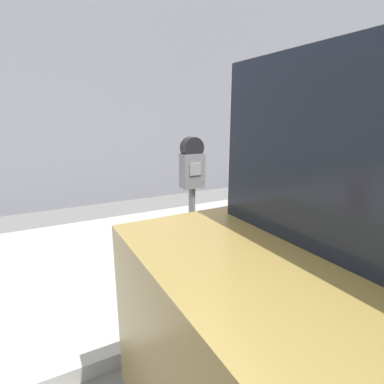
{
  "coord_description": "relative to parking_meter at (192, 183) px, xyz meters",
  "views": [
    {
      "loc": [
        -1.47,
        -0.88,
        1.62
      ],
      "look_at": [
        -0.32,
        1.3,
        1.0
      ],
      "focal_mm": 28.0,
      "sensor_mm": 36.0,
      "label": 1
    }
  ],
  "objects": [
    {
      "name": "sidewalk",
      "position": [
        0.32,
        0.9,
        -1.02
      ],
      "size": [
        24.0,
        2.8,
        0.11
      ],
      "color": "#ADAAA3",
      "rests_on": "ground_plane"
    },
    {
      "name": "building_facade",
      "position": [
        0.32,
        3.67,
        1.58
      ],
      "size": [
        24.0,
        0.3,
        5.33
      ],
      "color": "gray",
      "rests_on": "ground_plane"
    },
    {
      "name": "parking_meter",
      "position": [
        0.0,
        0.0,
        0.0
      ],
      "size": [
        0.19,
        0.13,
        1.35
      ],
      "color": "slate",
      "rests_on": "sidewalk"
    }
  ]
}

